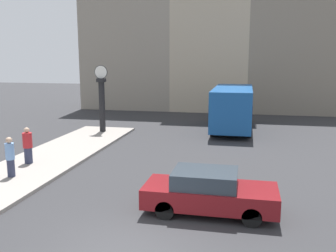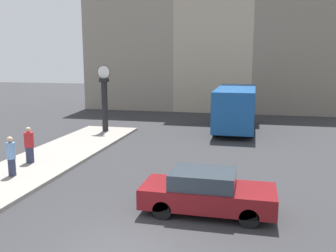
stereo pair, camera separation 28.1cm
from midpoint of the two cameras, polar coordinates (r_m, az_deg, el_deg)
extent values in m
plane|color=#2D2D30|center=(10.34, -7.76, -18.54)|extent=(120.00, 120.00, 0.00)
cube|color=gray|center=(18.92, -19.06, -5.27)|extent=(3.66, 18.13, 0.14)
cube|color=gray|center=(38.27, -5.92, 13.60)|extent=(8.90, 5.00, 14.38)
cube|color=#B7A88E|center=(36.77, 6.45, 16.17)|extent=(7.06, 5.00, 17.50)
cube|color=gray|center=(36.73, 19.96, 11.79)|extent=(9.91, 5.00, 12.58)
cube|color=maroon|center=(12.38, 5.77, -10.50)|extent=(4.28, 1.80, 0.65)
cube|color=#2D3842|center=(12.21, 5.01, -7.92)|extent=(2.05, 1.62, 0.51)
cylinder|color=black|center=(13.16, 11.98, -10.70)|extent=(0.60, 0.22, 0.60)
cylinder|color=black|center=(11.70, 11.96, -13.44)|extent=(0.60, 0.22, 0.60)
cylinder|color=black|center=(13.40, 0.39, -10.08)|extent=(0.60, 0.22, 0.60)
cylinder|color=black|center=(11.97, -1.16, -12.65)|extent=(0.60, 0.22, 0.60)
cube|color=#195199|center=(26.31, 9.52, 2.95)|extent=(2.58, 7.61, 2.60)
cube|color=#1E232D|center=(26.29, 9.54, 3.33)|extent=(2.60, 7.46, 0.77)
cylinder|color=black|center=(28.79, 11.95, 1.07)|extent=(0.28, 0.90, 0.90)
cylinder|color=black|center=(28.88, 7.39, 1.23)|extent=(0.28, 0.90, 0.90)
cylinder|color=black|center=(24.14, 11.91, -0.69)|extent=(0.28, 0.90, 0.90)
cylinder|color=black|center=(24.25, 6.48, -0.49)|extent=(0.28, 0.90, 0.90)
cylinder|color=black|center=(25.14, -10.33, 2.88)|extent=(0.39, 0.39, 3.28)
cube|color=black|center=(24.98, -10.46, 6.88)|extent=(0.51, 0.51, 0.23)
cylinder|color=black|center=(24.95, -10.50, 8.08)|extent=(0.88, 0.04, 0.88)
cylinder|color=white|center=(24.95, -10.50, 8.08)|extent=(0.82, 0.06, 0.82)
cylinder|color=#2D334C|center=(16.85, -23.25, -5.90)|extent=(0.30, 0.30, 0.73)
cylinder|color=#729ED8|center=(16.68, -23.42, -3.57)|extent=(0.36, 0.36, 0.68)
sphere|color=tan|center=(16.58, -23.53, -2.00)|extent=(0.25, 0.25, 0.25)
cylinder|color=#2D334C|center=(18.64, -20.91, -4.20)|extent=(0.36, 0.36, 0.75)
cylinder|color=red|center=(18.48, -21.05, -2.04)|extent=(0.43, 0.43, 0.70)
sphere|color=tan|center=(18.39, -21.15, -0.60)|extent=(0.25, 0.25, 0.25)
camera|label=1|loc=(0.14, -90.51, -0.09)|focal=40.00mm
camera|label=2|loc=(0.14, 89.49, 0.09)|focal=40.00mm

